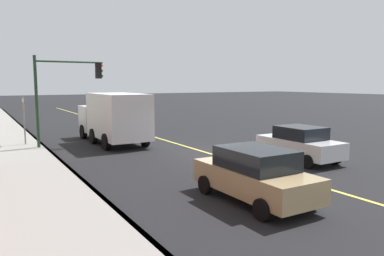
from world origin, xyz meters
The scene contains 9 objects.
ground centered at (0.00, 0.00, 0.00)m, with size 200.00×200.00×0.00m, color black.
sidewalk_slab centered at (0.00, 8.82, 0.07)m, with size 80.00×3.76×0.15m, color gray.
curb_edge centered at (0.00, 7.02, 0.07)m, with size 80.00×0.16×0.15m, color slate.
lane_stripe_center centered at (0.00, 0.00, 0.01)m, with size 80.00×0.16×0.01m, color #D8CC4C.
car_tan centered at (-7.15, 3.00, 0.84)m, with size 4.21×1.96×1.64m.
car_white centered at (-3.69, -2.61, 0.81)m, with size 4.00×1.96×1.61m.
truck_white centered at (5.54, 3.10, 1.58)m, with size 6.97×2.53×2.98m.
traffic_light_mast centered at (5.43, 5.86, 3.46)m, with size 0.28×3.71×5.03m.
street_sign_post centered at (6.87, 7.85, 1.66)m, with size 0.60×0.08×2.82m.
Camera 1 is at (-15.57, 10.21, 3.60)m, focal length 34.46 mm.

